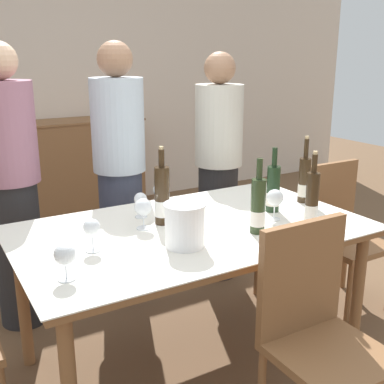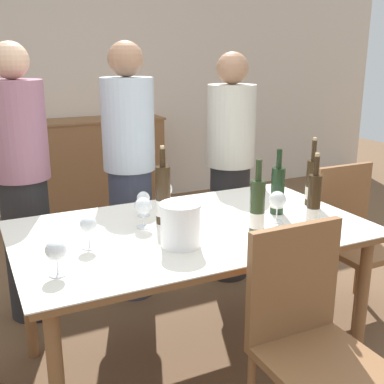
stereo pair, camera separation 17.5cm
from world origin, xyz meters
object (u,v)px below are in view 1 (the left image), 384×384
Objects in this scene: wine_bottle_3 at (258,207)px; wine_glass_0 at (65,255)px; wine_bottle_1 at (273,190)px; wine_glass_3 at (92,229)px; wine_glass_2 at (141,200)px; wine_bottle_0 at (162,197)px; dining_table at (192,240)px; person_guest_left at (120,176)px; wine_bottle_2 at (312,201)px; person_guest_right at (218,169)px; wine_glass_4 at (161,191)px; wine_glass_5 at (275,198)px; chair_right_end at (340,227)px; wine_glass_1 at (143,208)px; ice_bucket at (185,224)px; person_host at (12,191)px; chair_near_front at (317,326)px; wine_bottle_4 at (304,181)px; sideboard_cabinet at (81,167)px.

wine_bottle_3 reaches higher than wine_glass_0.
wine_bottle_1 is 2.38× the size of wine_glass_3.
wine_bottle_0 is at bearing -69.46° from wine_glass_2.
person_guest_left is (-0.03, 0.87, 0.15)m from dining_table.
wine_bottle_2 is 1.14m from person_guest_right.
wine_glass_3 is 0.64m from wine_glass_4.
wine_glass_0 is 0.09× the size of person_guest_right.
chair_right_end is at bearing 15.84° from wine_glass_5.
wine_glass_0 is 0.60m from wine_glass_1.
wine_bottle_2 is 0.28m from wine_bottle_3.
person_guest_right is (0.27, 0.94, -0.07)m from wine_glass_5.
wine_glass_1 is at bearing 36.10° from wine_glass_0.
wine_glass_5 is at bearing 7.46° from ice_bucket.
wine_glass_0 is 1.92m from chair_right_end.
dining_table is 1.12m from person_host.
wine_bottle_0 reaches higher than chair_near_front.
wine_glass_5 is (-0.08, -0.11, -0.01)m from wine_bottle_1.
wine_bottle_4 is at bearing 14.18° from ice_bucket.
wine_bottle_4 reaches higher than wine_glass_3.
person_guest_right is (-0.46, 0.73, 0.28)m from chair_right_end.
sideboard_cabinet is 2.10m from person_host.
wine_glass_4 is (0.10, 0.21, -0.03)m from wine_bottle_0.
sideboard_cabinet is 2.75m from wine_bottle_1.
wine_glass_1 is (-0.50, -2.61, 0.39)m from sideboard_cabinet.
person_host reaches higher than sideboard_cabinet.
ice_bucket is 0.21× the size of chair_right_end.
wine_bottle_3 is at bearing -151.09° from wine_glass_5.
wine_bottle_3 reaches higher than sideboard_cabinet.
wine_glass_4 is (-0.77, 0.29, -0.02)m from wine_bottle_4.
ice_bucket reaches higher than wine_glass_5.
chair_right_end reaches higher than wine_glass_2.
wine_glass_1 is 0.34m from wine_glass_3.
wine_glass_4 is 0.54m from person_guest_left.
wine_bottle_1 is at bearing 38.81° from wine_bottle_3.
ice_bucket is at bearing 6.42° from wine_glass_0.
wine_glass_0 is (-1.47, -0.29, -0.03)m from wine_bottle_4.
wine_bottle_4 reaches higher than wine_glass_4.
dining_table is at bearing -175.59° from chair_right_end.
wine_bottle_3 is 0.55m from wine_glass_1.
person_guest_left reaches higher than wine_bottle_4.
chair_near_front is (0.15, -1.07, -0.31)m from wine_glass_4.
wine_glass_4 is 0.09× the size of person_guest_left.
wine_glass_2 is 0.69m from wine_glass_5.
person_host reaches higher than wine_bottle_4.
dining_table is at bearing -96.02° from sideboard_cabinet.
wine_bottle_1 reaches higher than chair_right_end.
wine_glass_1 is (-0.72, 0.10, -0.01)m from wine_bottle_1.
wine_glass_4 reaches higher than wine_glass_0.
chair_right_end is (1.86, 0.34, -0.34)m from wine_glass_0.
chair_right_end is 0.56× the size of person_host.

